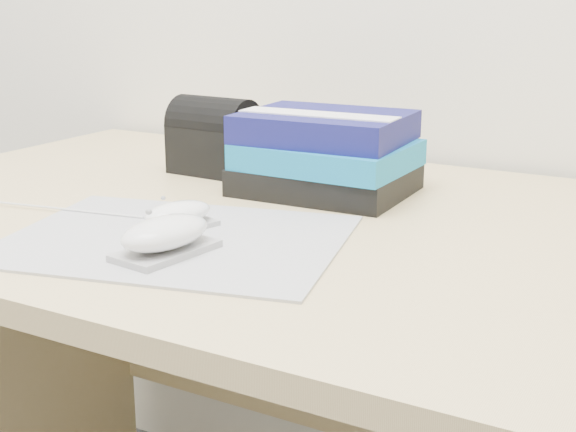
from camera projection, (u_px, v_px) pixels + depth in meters
The scene contains 7 objects.
desk at pixel (400, 378), 1.12m from camera, with size 1.60×0.80×0.73m.
mousepad at pixel (175, 239), 0.96m from camera, with size 0.39×0.31×0.00m, color gray.
mouse_rear at pixel (178, 215), 0.99m from camera, with size 0.08×0.10×0.04m.
mouse_front at pixel (165, 236), 0.89m from camera, with size 0.08×0.13×0.05m.
usb_cable at pixel (67, 210), 1.07m from camera, with size 0.00×0.00×0.23m, color silver.
book_stack at pixel (326, 154), 1.17m from camera, with size 0.25×0.20×0.12m.
pouch at pixel (214, 136), 1.29m from camera, with size 0.14×0.10×0.12m.
Camera 1 is at (0.36, 0.68, 1.02)m, focal length 50.00 mm.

